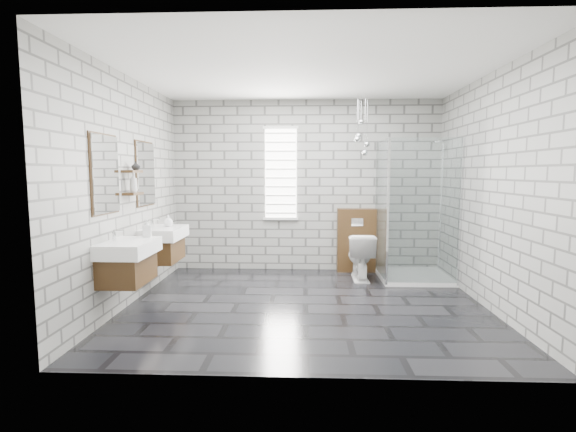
# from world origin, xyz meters

# --- Properties ---
(floor) EXTENTS (4.20, 3.60, 0.02)m
(floor) POSITION_xyz_m (0.00, 0.00, -0.01)
(floor) COLOR black
(floor) RESTS_ON ground
(ceiling) EXTENTS (4.20, 3.60, 0.02)m
(ceiling) POSITION_xyz_m (0.00, 0.00, 2.71)
(ceiling) COLOR white
(ceiling) RESTS_ON wall_back
(wall_back) EXTENTS (4.20, 0.02, 2.70)m
(wall_back) POSITION_xyz_m (0.00, 1.81, 1.35)
(wall_back) COLOR #999994
(wall_back) RESTS_ON floor
(wall_front) EXTENTS (4.20, 0.02, 2.70)m
(wall_front) POSITION_xyz_m (0.00, -1.81, 1.35)
(wall_front) COLOR #999994
(wall_front) RESTS_ON floor
(wall_left) EXTENTS (0.02, 3.60, 2.70)m
(wall_left) POSITION_xyz_m (-2.11, 0.00, 1.35)
(wall_left) COLOR #999994
(wall_left) RESTS_ON floor
(wall_right) EXTENTS (0.02, 3.60, 2.70)m
(wall_right) POSITION_xyz_m (2.11, 0.00, 1.35)
(wall_right) COLOR #999994
(wall_right) RESTS_ON floor
(vanity_left) EXTENTS (0.47, 0.70, 1.57)m
(vanity_left) POSITION_xyz_m (-1.91, -0.60, 0.76)
(vanity_left) COLOR #442C14
(vanity_left) RESTS_ON wall_left
(vanity_right) EXTENTS (0.47, 0.70, 1.57)m
(vanity_right) POSITION_xyz_m (-1.91, 0.50, 0.76)
(vanity_right) COLOR #442C14
(vanity_right) RESTS_ON wall_left
(shelf_lower) EXTENTS (0.14, 0.30, 0.03)m
(shelf_lower) POSITION_xyz_m (-2.03, -0.05, 1.32)
(shelf_lower) COLOR #442C14
(shelf_lower) RESTS_ON wall_left
(shelf_upper) EXTENTS (0.14, 0.30, 0.03)m
(shelf_upper) POSITION_xyz_m (-2.03, -0.05, 1.58)
(shelf_upper) COLOR #442C14
(shelf_upper) RESTS_ON wall_left
(window) EXTENTS (0.56, 0.05, 1.48)m
(window) POSITION_xyz_m (-0.40, 1.78, 1.55)
(window) COLOR white
(window) RESTS_ON wall_back
(cistern_panel) EXTENTS (0.60, 0.20, 1.00)m
(cistern_panel) POSITION_xyz_m (0.80, 1.70, 0.50)
(cistern_panel) COLOR #442C14
(cistern_panel) RESTS_ON floor
(flush_plate) EXTENTS (0.18, 0.01, 0.12)m
(flush_plate) POSITION_xyz_m (0.80, 1.60, 0.80)
(flush_plate) COLOR silver
(flush_plate) RESTS_ON cistern_panel
(shower_enclosure) EXTENTS (1.00, 1.00, 2.03)m
(shower_enclosure) POSITION_xyz_m (1.50, 1.18, 0.50)
(shower_enclosure) COLOR white
(shower_enclosure) RESTS_ON floor
(pendant_cluster) EXTENTS (0.25, 0.21, 0.89)m
(pendant_cluster) POSITION_xyz_m (0.81, 1.38, 2.07)
(pendant_cluster) COLOR silver
(pendant_cluster) RESTS_ON ceiling
(toilet) EXTENTS (0.38, 0.67, 0.69)m
(toilet) POSITION_xyz_m (0.80, 1.21, 0.34)
(toilet) COLOR white
(toilet) RESTS_ON floor
(soap_bottle_a) EXTENTS (0.11, 0.11, 0.20)m
(soap_bottle_a) POSITION_xyz_m (-1.78, -0.31, 0.95)
(soap_bottle_a) COLOR #B2B2B2
(soap_bottle_a) RESTS_ON vanity_left
(soap_bottle_b) EXTENTS (0.16, 0.16, 0.15)m
(soap_bottle_b) POSITION_xyz_m (-1.84, 0.60, 0.93)
(soap_bottle_b) COLOR #B2B2B2
(soap_bottle_b) RESTS_ON vanity_right
(soap_bottle_c) EXTENTS (0.11, 0.12, 0.23)m
(soap_bottle_c) POSITION_xyz_m (-2.02, -0.05, 1.45)
(soap_bottle_c) COLOR #B2B2B2
(soap_bottle_c) RESTS_ON shelf_lower
(vase) EXTENTS (0.13, 0.13, 0.10)m
(vase) POSITION_xyz_m (-2.02, 0.04, 1.65)
(vase) COLOR #B2B2B2
(vase) RESTS_ON shelf_upper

